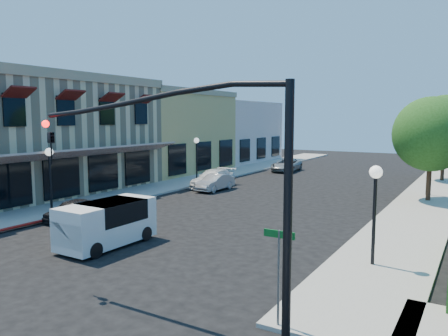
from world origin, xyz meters
The scene contains 20 objects.
ground centered at (0.00, 0.00, 0.00)m, with size 120.00×120.00×0.00m, color black.
sidewalk_left centered at (-8.75, 27.00, 0.06)m, with size 3.50×50.00×0.12m, color #9A978C.
sidewalk_right centered at (8.75, 27.00, 0.06)m, with size 3.50×50.00×0.12m, color #9A978C.
curb_red_strip centered at (-6.90, 8.00, 0.00)m, with size 0.25×10.00×0.06m, color maroon.
corner_brick_building centered at (-15.45, 11.00, 4.01)m, with size 11.77×18.20×8.10m.
yellow_stucco_building centered at (-15.50, 26.00, 3.80)m, with size 10.00×12.00×7.60m, color tan.
pink_stucco_building centered at (-15.50, 38.00, 3.50)m, with size 10.00×12.00×7.00m, color #CDA99B.
street_tree_a centered at (8.80, 22.00, 4.19)m, with size 4.56×4.56×6.48m.
street_tree_b centered at (8.80, 32.00, 4.54)m, with size 4.94×4.94×7.02m.
signal_mast_arm centered at (5.86, 1.50, 4.09)m, with size 8.01×0.39×6.00m.
street_name_sign centered at (7.50, 2.20, 1.70)m, with size 0.80×0.06×2.50m.
lamppost_left_near centered at (-8.50, 8.00, 2.74)m, with size 0.44×0.44×3.57m.
lamppost_left_far centered at (-8.50, 22.00, 2.74)m, with size 0.44×0.44×3.57m.
lamppost_right_near centered at (8.50, 8.00, 2.74)m, with size 0.44×0.44×3.57m.
lamppost_right_far centered at (8.50, 24.00, 2.74)m, with size 0.44×0.44×3.57m.
white_van centered at (-1.32, 5.09, 1.04)m, with size 1.83×4.07×1.80m.
parked_car_a centered at (-6.20, 7.47, 0.53)m, with size 1.26×3.13×1.07m, color black.
parked_car_b centered at (-4.80, 18.91, 0.58)m, with size 1.24×3.55×1.17m, color #9D9EA2.
parked_car_c centered at (-5.65, 20.00, 0.66)m, with size 1.84×4.53×1.31m, color silver.
parked_car_d centered at (-4.80, 32.00, 0.63)m, with size 2.08×4.52×1.26m, color gray.
Camera 1 is at (11.61, -7.25, 5.18)m, focal length 35.00 mm.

